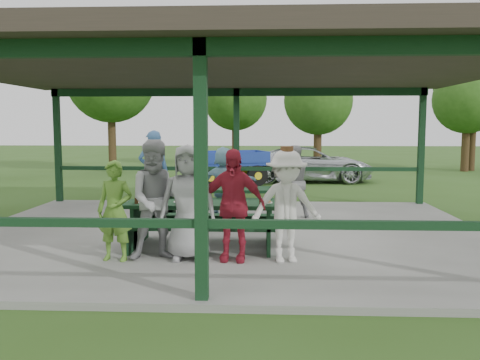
{
  "coord_description": "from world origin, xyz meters",
  "views": [
    {
      "loc": [
        0.72,
        -9.57,
        2.13
      ],
      "look_at": [
        0.28,
        -0.3,
        1.14
      ],
      "focal_mm": 38.0,
      "sensor_mm": 36.0,
      "label": 1
    }
  ],
  "objects_px": {
    "picnic_table_near": "(202,219)",
    "pickup_truck": "(310,164)",
    "contestant_red": "(232,205)",
    "farm_trailer": "(228,167)",
    "contestant_green": "(115,211)",
    "contestant_white_fedora": "(286,206)",
    "contestant_grey_left": "(158,200)",
    "spectator_blue": "(154,171)",
    "spectator_grey": "(293,182)",
    "spectator_lblue": "(224,181)",
    "contestant_grey_mid": "(188,202)",
    "picnic_table_far": "(219,201)"
  },
  "relations": [
    {
      "from": "contestant_green",
      "to": "picnic_table_near",
      "type": "bearing_deg",
      "value": 44.85
    },
    {
      "from": "picnic_table_near",
      "to": "spectator_lblue",
      "type": "distance_m",
      "value": 2.96
    },
    {
      "from": "picnic_table_far",
      "to": "pickup_truck",
      "type": "bearing_deg",
      "value": 73.49
    },
    {
      "from": "contestant_grey_left",
      "to": "contestant_white_fedora",
      "type": "bearing_deg",
      "value": -17.2
    },
    {
      "from": "picnic_table_near",
      "to": "contestant_white_fedora",
      "type": "relative_size",
      "value": 1.49
    },
    {
      "from": "picnic_table_far",
      "to": "spectator_blue",
      "type": "relative_size",
      "value": 1.28
    },
    {
      "from": "picnic_table_near",
      "to": "spectator_grey",
      "type": "relative_size",
      "value": 1.61
    },
    {
      "from": "contestant_red",
      "to": "spectator_blue",
      "type": "bearing_deg",
      "value": 123.33
    },
    {
      "from": "farm_trailer",
      "to": "contestant_green",
      "type": "bearing_deg",
      "value": -116.39
    },
    {
      "from": "spectator_blue",
      "to": "farm_trailer",
      "type": "relative_size",
      "value": 0.52
    },
    {
      "from": "picnic_table_near",
      "to": "pickup_truck",
      "type": "distance_m",
      "value": 11.44
    },
    {
      "from": "picnic_table_near",
      "to": "spectator_blue",
      "type": "xyz_separation_m",
      "value": [
        -1.58,
        3.48,
        0.49
      ]
    },
    {
      "from": "spectator_lblue",
      "to": "farm_trailer",
      "type": "distance_m",
      "value": 6.96
    },
    {
      "from": "picnic_table_near",
      "to": "contestant_grey_left",
      "type": "relative_size",
      "value": 1.41
    },
    {
      "from": "contestant_grey_mid",
      "to": "contestant_white_fedora",
      "type": "xyz_separation_m",
      "value": [
        1.48,
        -0.07,
        -0.04
      ]
    },
    {
      "from": "farm_trailer",
      "to": "pickup_truck",
      "type": "bearing_deg",
      "value": -0.05
    },
    {
      "from": "contestant_red",
      "to": "contestant_white_fedora",
      "type": "xyz_separation_m",
      "value": [
        0.81,
        -0.04,
        -0.0
      ]
    },
    {
      "from": "contestant_red",
      "to": "spectator_lblue",
      "type": "bearing_deg",
      "value": 103.38
    },
    {
      "from": "picnic_table_near",
      "to": "spectator_lblue",
      "type": "relative_size",
      "value": 1.65
    },
    {
      "from": "spectator_lblue",
      "to": "farm_trailer",
      "type": "relative_size",
      "value": 0.42
    },
    {
      "from": "contestant_red",
      "to": "contestant_white_fedora",
      "type": "height_order",
      "value": "contestant_white_fedora"
    },
    {
      "from": "contestant_green",
      "to": "spectator_blue",
      "type": "relative_size",
      "value": 0.79
    },
    {
      "from": "spectator_blue",
      "to": "pickup_truck",
      "type": "xyz_separation_m",
      "value": [
        4.38,
        7.61,
        -0.4
      ]
    },
    {
      "from": "picnic_table_near",
      "to": "spectator_lblue",
      "type": "bearing_deg",
      "value": 87.25
    },
    {
      "from": "contestant_green",
      "to": "contestant_white_fedora",
      "type": "xyz_separation_m",
      "value": [
        2.57,
        0.04,
        0.08
      ]
    },
    {
      "from": "picnic_table_near",
      "to": "pickup_truck",
      "type": "relative_size",
      "value": 0.54
    },
    {
      "from": "contestant_grey_mid",
      "to": "contestant_green",
      "type": "bearing_deg",
      "value": -176.26
    },
    {
      "from": "pickup_truck",
      "to": "picnic_table_far",
      "type": "bearing_deg",
      "value": 161.73
    },
    {
      "from": "contestant_grey_mid",
      "to": "picnic_table_far",
      "type": "bearing_deg",
      "value": 83.62
    },
    {
      "from": "spectator_grey",
      "to": "farm_trailer",
      "type": "bearing_deg",
      "value": -93.31
    },
    {
      "from": "picnic_table_near",
      "to": "pickup_truck",
      "type": "xyz_separation_m",
      "value": [
        2.8,
        11.09,
        0.09
      ]
    },
    {
      "from": "spectator_lblue",
      "to": "spectator_blue",
      "type": "distance_m",
      "value": 1.81
    },
    {
      "from": "contestant_green",
      "to": "spectator_blue",
      "type": "height_order",
      "value": "spectator_blue"
    },
    {
      "from": "contestant_red",
      "to": "farm_trailer",
      "type": "height_order",
      "value": "contestant_red"
    },
    {
      "from": "picnic_table_far",
      "to": "spectator_lblue",
      "type": "bearing_deg",
      "value": 87.84
    },
    {
      "from": "contestant_red",
      "to": "pickup_truck",
      "type": "distance_m",
      "value": 12.15
    },
    {
      "from": "contestant_green",
      "to": "farm_trailer",
      "type": "height_order",
      "value": "contestant_green"
    },
    {
      "from": "contestant_grey_mid",
      "to": "contestant_red",
      "type": "height_order",
      "value": "contestant_grey_mid"
    },
    {
      "from": "contestant_green",
      "to": "contestant_red",
      "type": "relative_size",
      "value": 0.9
    },
    {
      "from": "spectator_blue",
      "to": "pickup_truck",
      "type": "bearing_deg",
      "value": -136.56
    },
    {
      "from": "spectator_blue",
      "to": "picnic_table_near",
      "type": "bearing_deg",
      "value": 97.73
    },
    {
      "from": "pickup_truck",
      "to": "farm_trailer",
      "type": "bearing_deg",
      "value": 109.63
    },
    {
      "from": "spectator_blue",
      "to": "spectator_grey",
      "type": "xyz_separation_m",
      "value": [
        3.25,
        -0.68,
        -0.16
      ]
    },
    {
      "from": "pickup_truck",
      "to": "contestant_grey_left",
      "type": "bearing_deg",
      "value": 162.46
    },
    {
      "from": "contestant_grey_left",
      "to": "contestant_green",
      "type": "bearing_deg",
      "value": 172.68
    },
    {
      "from": "contestant_grey_left",
      "to": "contestant_grey_mid",
      "type": "distance_m",
      "value": 0.46
    },
    {
      "from": "contestant_grey_mid",
      "to": "picnic_table_near",
      "type": "bearing_deg",
      "value": 80.14
    },
    {
      "from": "contestant_red",
      "to": "pickup_truck",
      "type": "bearing_deg",
      "value": 86.46
    },
    {
      "from": "spectator_blue",
      "to": "farm_trailer",
      "type": "height_order",
      "value": "spectator_blue"
    },
    {
      "from": "contestant_white_fedora",
      "to": "pickup_truck",
      "type": "bearing_deg",
      "value": 73.18
    }
  ]
}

